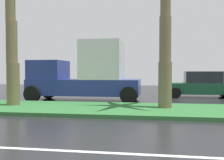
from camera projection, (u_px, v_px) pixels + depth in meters
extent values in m
cube|color=black|center=(161.00, 110.00, 12.37)|extent=(90.00, 42.00, 0.10)
cube|color=white|center=(168.00, 156.00, 5.46)|extent=(81.00, 0.14, 0.01)
cube|color=#2D6B33|center=(162.00, 110.00, 11.38)|extent=(85.50, 4.00, 0.15)
cylinder|color=brown|center=(13.00, 84.00, 12.61)|extent=(0.59, 0.59, 1.96)
cylinder|color=brown|center=(12.00, 42.00, 12.59)|extent=(0.52, 0.52, 1.96)
cylinder|color=brown|center=(10.00, 0.00, 12.57)|extent=(0.45, 0.45, 1.96)
cylinder|color=brown|center=(165.00, 85.00, 11.67)|extent=(0.58, 0.58, 1.97)
cylinder|color=brown|center=(165.00, 39.00, 11.70)|extent=(0.51, 0.51, 1.97)
cube|color=navy|center=(85.00, 87.00, 15.73)|extent=(6.40, 2.30, 0.90)
cube|color=navy|center=(49.00, 70.00, 16.06)|extent=(1.90, 2.21, 1.10)
cube|color=silver|center=(102.00, 60.00, 15.52)|extent=(2.30, 2.35, 2.20)
cylinder|color=black|center=(32.00, 94.00, 15.03)|extent=(0.92, 0.30, 0.92)
cylinder|color=black|center=(49.00, 91.00, 17.33)|extent=(0.92, 0.30, 0.92)
cylinder|color=black|center=(129.00, 95.00, 14.15)|extent=(0.92, 0.30, 0.92)
cylinder|color=black|center=(133.00, 92.00, 16.46)|extent=(0.92, 0.30, 0.92)
cube|color=#195133|center=(200.00, 88.00, 17.88)|extent=(4.30, 1.76, 0.72)
cube|color=#1E2328|center=(203.00, 77.00, 17.84)|extent=(2.30, 1.58, 0.76)
cylinder|color=black|center=(176.00, 93.00, 17.27)|extent=(0.68, 0.22, 0.68)
cylinder|color=black|center=(174.00, 91.00, 19.05)|extent=(0.68, 0.22, 0.68)
cylinder|color=black|center=(223.00, 92.00, 18.51)|extent=(0.68, 0.22, 0.68)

